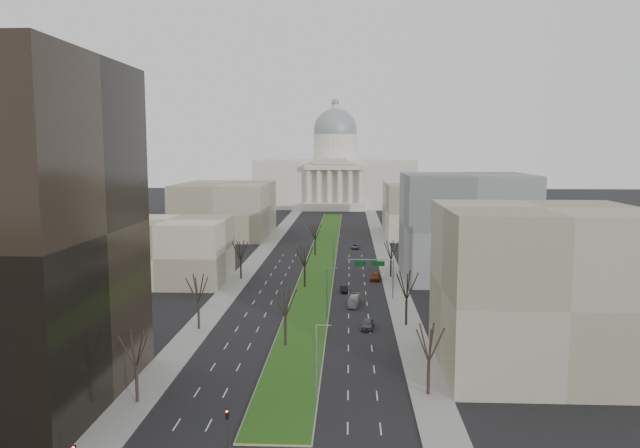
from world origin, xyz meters
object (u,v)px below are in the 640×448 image
(car_grey_near, at_px, (367,324))
(car_grey_far, at_px, (355,247))
(car_red, at_px, (375,277))
(box_van, at_px, (354,300))
(car_black, at_px, (344,289))

(car_grey_near, bearing_deg, car_grey_far, 98.72)
(car_grey_near, distance_m, car_red, 39.02)
(car_grey_near, relative_size, box_van, 0.68)
(box_van, bearing_deg, car_grey_near, -75.58)
(car_grey_near, height_order, car_black, car_grey_near)
(car_grey_near, xyz_separation_m, box_van, (-2.15, 15.55, 0.17))
(car_grey_near, bearing_deg, box_van, 105.65)
(car_grey_near, relative_size, car_grey_far, 1.01)
(car_grey_far, xyz_separation_m, box_van, (-0.79, -67.94, 0.32))
(car_black, distance_m, box_van, 11.22)
(car_red, height_order, car_grey_far, car_red)
(car_black, height_order, box_van, box_van)
(car_red, xyz_separation_m, car_grey_far, (-4.23, 44.58, -0.12))
(car_grey_far, bearing_deg, car_black, -90.91)
(car_black, bearing_deg, box_van, -85.47)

